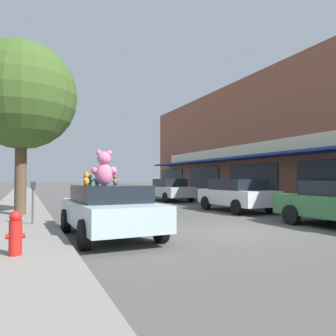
{
  "coord_description": "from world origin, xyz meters",
  "views": [
    {
      "loc": [
        -5.6,
        -7.98,
        1.53
      ],
      "look_at": [
        -1.32,
        1.78,
        1.88
      ],
      "focal_mm": 35.0,
      "sensor_mm": 36.0,
      "label": 1
    }
  ],
  "objects_px": {
    "teddy_bear_black": "(85,180)",
    "parked_car_far_center": "(236,194)",
    "plush_art_car": "(109,209)",
    "teddy_bear_brown": "(115,180)",
    "parking_meter": "(33,197)",
    "teddy_bear_giant": "(104,168)",
    "street_tree": "(22,96)",
    "fire_hydrant": "(15,233)",
    "teddy_bear_purple": "(116,178)",
    "parked_car_far_right": "(170,189)",
    "teddy_bear_orange": "(86,179)",
    "teddy_bear_teal": "(97,179)",
    "teddy_bear_green": "(90,180)"
  },
  "relations": [
    {
      "from": "teddy_bear_black",
      "to": "parked_car_far_center",
      "type": "bearing_deg",
      "value": 143.53
    },
    {
      "from": "plush_art_car",
      "to": "teddy_bear_brown",
      "type": "distance_m",
      "value": 1.15
    },
    {
      "from": "plush_art_car",
      "to": "teddy_bear_black",
      "type": "distance_m",
      "value": 1.3
    },
    {
      "from": "parking_meter",
      "to": "teddy_bear_giant",
      "type": "bearing_deg",
      "value": -50.87
    },
    {
      "from": "street_tree",
      "to": "fire_hydrant",
      "type": "relative_size",
      "value": 8.37
    },
    {
      "from": "teddy_bear_purple",
      "to": "teddy_bear_brown",
      "type": "height_order",
      "value": "teddy_bear_purple"
    },
    {
      "from": "teddy_bear_brown",
      "to": "parked_car_far_right",
      "type": "relative_size",
      "value": 0.06
    },
    {
      "from": "teddy_bear_brown",
      "to": "teddy_bear_orange",
      "type": "bearing_deg",
      "value": -12.0
    },
    {
      "from": "teddy_bear_orange",
      "to": "parked_car_far_right",
      "type": "xyz_separation_m",
      "value": [
        7.64,
        12.04,
        -0.73
      ]
    },
    {
      "from": "teddy_bear_giant",
      "to": "street_tree",
      "type": "relative_size",
      "value": 0.14
    },
    {
      "from": "plush_art_car",
      "to": "teddy_bear_teal",
      "type": "bearing_deg",
      "value": 110.51
    },
    {
      "from": "teddy_bear_teal",
      "to": "parked_car_far_right",
      "type": "xyz_separation_m",
      "value": [
        7.22,
        11.34,
        -0.73
      ]
    },
    {
      "from": "fire_hydrant",
      "to": "plush_art_car",
      "type": "bearing_deg",
      "value": 43.39
    },
    {
      "from": "parked_car_far_center",
      "to": "teddy_bear_orange",
      "type": "bearing_deg",
      "value": -150.17
    },
    {
      "from": "teddy_bear_black",
      "to": "teddy_bear_teal",
      "type": "distance_m",
      "value": 0.52
    },
    {
      "from": "teddy_bear_orange",
      "to": "teddy_bear_teal",
      "type": "height_order",
      "value": "teddy_bear_orange"
    },
    {
      "from": "teddy_bear_black",
      "to": "teddy_bear_orange",
      "type": "xyz_separation_m",
      "value": [
        -0.17,
        -1.15,
        0.04
      ]
    },
    {
      "from": "teddy_bear_teal",
      "to": "teddy_bear_green",
      "type": "relative_size",
      "value": 1.21
    },
    {
      "from": "teddy_bear_orange",
      "to": "parking_meter",
      "type": "relative_size",
      "value": 0.27
    },
    {
      "from": "fire_hydrant",
      "to": "teddy_bear_purple",
      "type": "bearing_deg",
      "value": 49.73
    },
    {
      "from": "teddy_bear_giant",
      "to": "fire_hydrant",
      "type": "height_order",
      "value": "teddy_bear_giant"
    },
    {
      "from": "teddy_bear_black",
      "to": "teddy_bear_orange",
      "type": "bearing_deg",
      "value": 21.65
    },
    {
      "from": "teddy_bear_teal",
      "to": "fire_hydrant",
      "type": "bearing_deg",
      "value": 67.16
    },
    {
      "from": "parked_car_far_right",
      "to": "teddy_bear_giant",
      "type": "bearing_deg",
      "value": -121.16
    },
    {
      "from": "teddy_bear_black",
      "to": "parking_meter",
      "type": "bearing_deg",
      "value": -100.6
    },
    {
      "from": "parked_car_far_right",
      "to": "fire_hydrant",
      "type": "bearing_deg",
      "value": -123.43
    },
    {
      "from": "teddy_bear_giant",
      "to": "teddy_bear_brown",
      "type": "height_order",
      "value": "teddy_bear_giant"
    },
    {
      "from": "plush_art_car",
      "to": "teddy_bear_orange",
      "type": "relative_size",
      "value": 12.31
    },
    {
      "from": "fire_hydrant",
      "to": "parking_meter",
      "type": "xyz_separation_m",
      "value": [
        0.37,
        4.19,
        0.41
      ]
    },
    {
      "from": "teddy_bear_black",
      "to": "street_tree",
      "type": "distance_m",
      "value": 5.5
    },
    {
      "from": "plush_art_car",
      "to": "teddy_bear_green",
      "type": "bearing_deg",
      "value": 121.75
    },
    {
      "from": "teddy_bear_giant",
      "to": "teddy_bear_teal",
      "type": "xyz_separation_m",
      "value": [
        -0.08,
        0.45,
        -0.28
      ]
    },
    {
      "from": "teddy_bear_purple",
      "to": "teddy_bear_brown",
      "type": "distance_m",
      "value": 0.25
    },
    {
      "from": "teddy_bear_teal",
      "to": "teddy_bear_black",
      "type": "bearing_deg",
      "value": -46.56
    },
    {
      "from": "plush_art_car",
      "to": "street_tree",
      "type": "relative_size",
      "value": 0.64
    },
    {
      "from": "teddy_bear_giant",
      "to": "street_tree",
      "type": "xyz_separation_m",
      "value": [
        -2.06,
        5.03,
        2.89
      ]
    },
    {
      "from": "teddy_bear_orange",
      "to": "parked_car_far_center",
      "type": "bearing_deg",
      "value": 143.17
    },
    {
      "from": "teddy_bear_green",
      "to": "parked_car_far_center",
      "type": "bearing_deg",
      "value": -175.45
    },
    {
      "from": "plush_art_car",
      "to": "street_tree",
      "type": "xyz_separation_m",
      "value": [
        -2.19,
        5.09,
        3.96
      ]
    },
    {
      "from": "teddy_bear_green",
      "to": "parking_meter",
      "type": "relative_size",
      "value": 0.22
    },
    {
      "from": "teddy_bear_black",
      "to": "parked_car_far_center",
      "type": "height_order",
      "value": "teddy_bear_black"
    },
    {
      "from": "plush_art_car",
      "to": "teddy_bear_teal",
      "type": "height_order",
      "value": "teddy_bear_teal"
    },
    {
      "from": "teddy_bear_black",
      "to": "teddy_bear_purple",
      "type": "bearing_deg",
      "value": 124.3
    },
    {
      "from": "plush_art_car",
      "to": "teddy_bear_black",
      "type": "xyz_separation_m",
      "value": [
        -0.46,
        0.96,
        0.74
      ]
    },
    {
      "from": "teddy_bear_giant",
      "to": "parking_meter",
      "type": "relative_size",
      "value": 0.73
    },
    {
      "from": "teddy_bear_teal",
      "to": "street_tree",
      "type": "xyz_separation_m",
      "value": [
        -1.97,
        4.57,
        3.18
      ]
    },
    {
      "from": "teddy_bear_brown",
      "to": "fire_hydrant",
      "type": "bearing_deg",
      "value": -8.44
    },
    {
      "from": "parked_car_far_center",
      "to": "parking_meter",
      "type": "relative_size",
      "value": 3.25
    },
    {
      "from": "plush_art_car",
      "to": "teddy_bear_black",
      "type": "bearing_deg",
      "value": 113.6
    },
    {
      "from": "teddy_bear_teal",
      "to": "street_tree",
      "type": "height_order",
      "value": "street_tree"
    }
  ]
}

